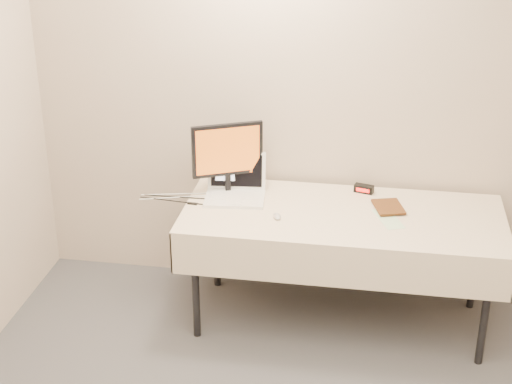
% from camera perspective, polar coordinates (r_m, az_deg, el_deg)
% --- Properties ---
extents(back_wall, '(4.00, 0.10, 2.70)m').
position_cam_1_polar(back_wall, '(4.77, 7.04, 7.47)').
color(back_wall, beige).
rests_on(back_wall, ground).
extents(table, '(1.86, 0.81, 0.74)m').
position_cam_1_polar(table, '(4.60, 6.31, -2.23)').
color(table, black).
rests_on(table, ground).
extents(laptop, '(0.38, 0.33, 0.25)m').
position_cam_1_polar(laptop, '(4.73, -1.50, 0.37)').
color(laptop, white).
rests_on(laptop, table).
extents(monitor, '(0.40, 0.21, 0.45)m').
position_cam_1_polar(monitor, '(4.70, -2.09, 2.84)').
color(monitor, black).
rests_on(monitor, table).
extents(book, '(0.16, 0.06, 0.21)m').
position_cam_1_polar(book, '(4.59, 8.74, -0.08)').
color(book, brown).
rests_on(book, table).
extents(alarm_clock, '(0.12, 0.08, 0.05)m').
position_cam_1_polar(alarm_clock, '(4.84, 7.85, 0.23)').
color(alarm_clock, black).
rests_on(alarm_clock, table).
extents(clicker, '(0.07, 0.09, 0.02)m').
position_cam_1_polar(clicker, '(4.48, 1.54, -1.77)').
color(clicker, '#B3B3B5').
rests_on(clicker, table).
extents(paper_form, '(0.20, 0.29, 0.00)m').
position_cam_1_polar(paper_form, '(4.54, 9.59, -1.92)').
color(paper_form, '#BFE5B6').
rests_on(paper_form, table).
extents(usb_dongle, '(0.06, 0.02, 0.01)m').
position_cam_1_polar(usb_dongle, '(4.66, -4.65, -0.84)').
color(usb_dongle, black).
rests_on(usb_dongle, table).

